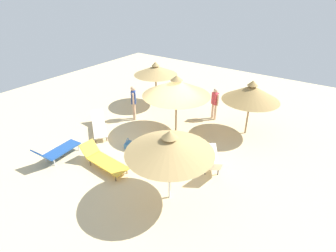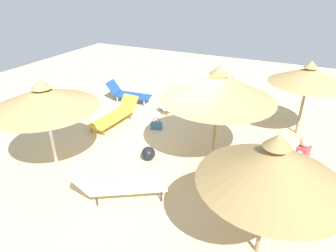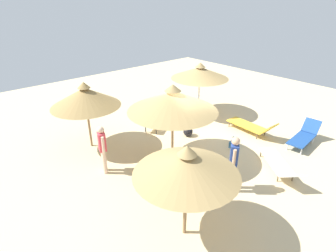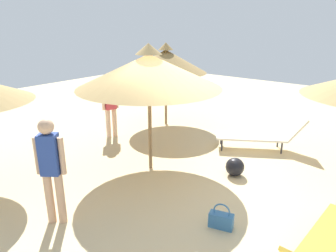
# 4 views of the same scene
# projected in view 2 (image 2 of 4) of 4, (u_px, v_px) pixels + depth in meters

# --- Properties ---
(ground) EXTENTS (24.00, 24.00, 0.10)m
(ground) POSITION_uv_depth(u_px,v_px,m) (177.00, 155.00, 8.70)
(ground) COLOR beige
(parasol_umbrella_edge) EXTENTS (2.49, 2.49, 2.54)m
(parasol_umbrella_edge) POSITION_uv_depth(u_px,v_px,m) (273.00, 164.00, 4.71)
(parasol_umbrella_edge) COLOR olive
(parasol_umbrella_edge) RESTS_ON ground
(parasol_umbrella_near_right) EXTENTS (2.69, 2.69, 2.50)m
(parasol_umbrella_near_right) POSITION_uv_depth(u_px,v_px,m) (43.00, 98.00, 7.18)
(parasol_umbrella_near_right) COLOR white
(parasol_umbrella_near_right) RESTS_ON ground
(parasol_umbrella_near_left) EXTENTS (3.00, 3.00, 2.73)m
(parasol_umbrella_near_left) POSITION_uv_depth(u_px,v_px,m) (218.00, 87.00, 7.48)
(parasol_umbrella_near_left) COLOR olive
(parasol_umbrella_near_left) RESTS_ON ground
(parasol_umbrella_front) EXTENTS (2.37, 2.37, 2.44)m
(parasol_umbrella_front) POSITION_uv_depth(u_px,v_px,m) (309.00, 75.00, 8.96)
(parasol_umbrella_front) COLOR olive
(parasol_umbrella_front) RESTS_ON ground
(lounge_chair_far_left) EXTENTS (2.14, 1.60, 0.90)m
(lounge_chair_far_left) POSITION_uv_depth(u_px,v_px,m) (116.00, 184.00, 6.79)
(lounge_chair_far_left) COLOR silver
(lounge_chair_far_left) RESTS_ON ground
(lounge_chair_far_right) EXTENTS (1.80, 2.10, 0.65)m
(lounge_chair_far_right) POSITION_uv_depth(u_px,v_px,m) (187.00, 102.00, 11.50)
(lounge_chair_far_right) COLOR silver
(lounge_chair_far_right) RESTS_ON ground
(lounge_chair_center) EXTENTS (1.87, 0.75, 0.81)m
(lounge_chair_center) POSITION_uv_depth(u_px,v_px,m) (128.00, 93.00, 12.14)
(lounge_chair_center) COLOR #1E478C
(lounge_chair_center) RESTS_ON ground
(lounge_chair_back) EXTENTS (0.78, 2.17, 0.73)m
(lounge_chair_back) POSITION_uv_depth(u_px,v_px,m) (116.00, 114.00, 10.39)
(lounge_chair_back) COLOR gold
(lounge_chair_back) RESTS_ON ground
(person_standing_edge) EXTENTS (0.39, 0.34, 1.77)m
(person_standing_edge) POSITION_uv_depth(u_px,v_px,m) (233.00, 96.00, 10.02)
(person_standing_edge) COLOR tan
(person_standing_edge) RESTS_ON ground
(person_standing_near_right) EXTENTS (0.30, 0.46, 1.65)m
(person_standing_near_right) POSITION_uv_depth(u_px,v_px,m) (300.00, 165.00, 6.52)
(person_standing_near_right) COLOR beige
(person_standing_near_right) RESTS_ON ground
(handbag) EXTENTS (0.41, 0.26, 0.43)m
(handbag) POSITION_uv_depth(u_px,v_px,m) (156.00, 125.00, 10.02)
(handbag) COLOR #336699
(handbag) RESTS_ON ground
(beach_ball) EXTENTS (0.40, 0.40, 0.40)m
(beach_ball) POSITION_uv_depth(u_px,v_px,m) (148.00, 153.00, 8.33)
(beach_ball) COLOR black
(beach_ball) RESTS_ON ground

